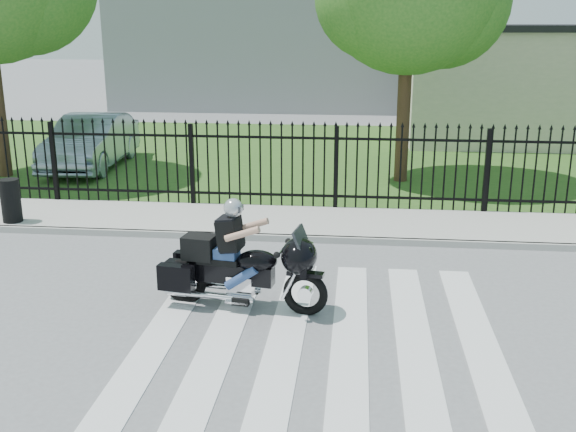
# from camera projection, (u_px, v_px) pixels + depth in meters

# --- Properties ---
(ground) EXTENTS (120.00, 120.00, 0.00)m
(ground) POSITION_uv_depth(u_px,v_px,m) (317.00, 346.00, 8.26)
(ground) COLOR slate
(ground) RESTS_ON ground
(crosswalk) EXTENTS (5.00, 5.50, 0.01)m
(crosswalk) POSITION_uv_depth(u_px,v_px,m) (317.00, 345.00, 8.26)
(crosswalk) COLOR silver
(crosswalk) RESTS_ON ground
(sidewalk) EXTENTS (40.00, 2.00, 0.12)m
(sidewalk) POSITION_uv_depth(u_px,v_px,m) (333.00, 224.00, 13.01)
(sidewalk) COLOR #ADAAA3
(sidewalk) RESTS_ON ground
(curb) EXTENTS (40.00, 0.12, 0.12)m
(curb) POSITION_uv_depth(u_px,v_px,m) (331.00, 240.00, 12.06)
(curb) COLOR #ADAAA3
(curb) RESTS_ON ground
(grass_strip) EXTENTS (40.00, 12.00, 0.02)m
(grass_strip) POSITION_uv_depth(u_px,v_px,m) (343.00, 156.00, 19.71)
(grass_strip) COLOR #2C551D
(grass_strip) RESTS_ON ground
(iron_fence) EXTENTS (26.00, 0.04, 1.80)m
(iron_fence) POSITION_uv_depth(u_px,v_px,m) (336.00, 170.00, 13.73)
(iron_fence) COLOR black
(iron_fence) RESTS_ON ground
(building_low) EXTENTS (10.00, 6.00, 3.50)m
(building_low) POSITION_uv_depth(u_px,v_px,m) (558.00, 86.00, 22.34)
(building_low) COLOR beige
(building_low) RESTS_ON ground
(building_low_roof) EXTENTS (10.20, 6.20, 0.20)m
(building_low_roof) POSITION_uv_depth(u_px,v_px,m) (565.00, 28.00, 21.82)
(building_low_roof) COLOR black
(building_low_roof) RESTS_ON building_low
(motorcycle_rider) EXTENTS (2.39, 1.01, 1.59)m
(motorcycle_rider) POSITION_uv_depth(u_px,v_px,m) (238.00, 263.00, 9.21)
(motorcycle_rider) COLOR black
(motorcycle_rider) RESTS_ON ground
(parked_car) EXTENTS (1.68, 4.31, 1.40)m
(parked_car) POSITION_uv_depth(u_px,v_px,m) (91.00, 142.00, 17.97)
(parked_car) COLOR #8E9FB2
(parked_car) RESTS_ON grass_strip
(litter_bin) EXTENTS (0.46, 0.46, 0.83)m
(litter_bin) POSITION_uv_depth(u_px,v_px,m) (11.00, 201.00, 12.83)
(litter_bin) COLOR black
(litter_bin) RESTS_ON sidewalk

